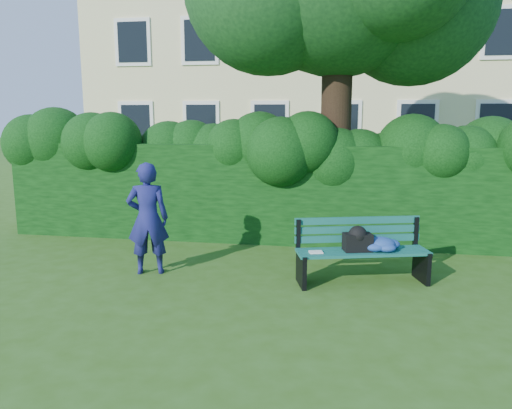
# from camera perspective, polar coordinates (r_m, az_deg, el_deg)

# --- Properties ---
(ground) EXTENTS (80.00, 80.00, 0.00)m
(ground) POSITION_cam_1_polar(r_m,az_deg,el_deg) (7.44, -0.82, -8.03)
(ground) COLOR #2F5415
(ground) RESTS_ON ground
(apartment_building) EXTENTS (16.00, 8.08, 12.00)m
(apartment_building) POSITION_cam_1_polar(r_m,az_deg,el_deg) (21.29, 6.74, 20.08)
(apartment_building) COLOR beige
(apartment_building) RESTS_ON ground
(hedge) EXTENTS (10.00, 1.00, 1.80)m
(hedge) POSITION_cam_1_polar(r_m,az_deg,el_deg) (9.35, 1.72, 1.41)
(hedge) COLOR black
(hedge) RESTS_ON ground
(park_bench) EXTENTS (1.91, 1.03, 0.89)m
(park_bench) POSITION_cam_1_polar(r_m,az_deg,el_deg) (7.17, 12.38, -4.84)
(park_bench) COLOR #10534F
(park_bench) RESTS_ON ground
(man_reading) EXTENTS (0.70, 0.56, 1.66)m
(man_reading) POSITION_cam_1_polar(r_m,az_deg,el_deg) (7.49, -12.26, -1.57)
(man_reading) COLOR navy
(man_reading) RESTS_ON ground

